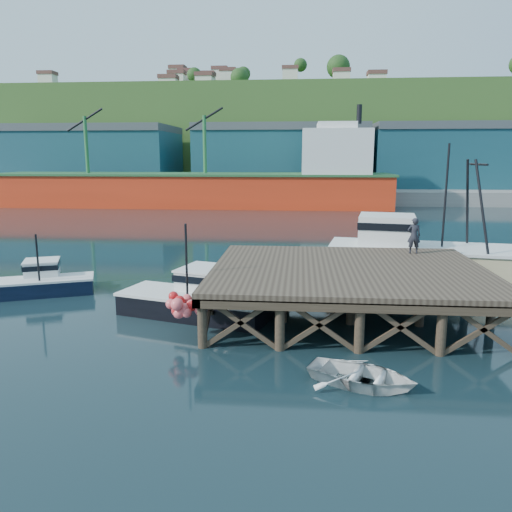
# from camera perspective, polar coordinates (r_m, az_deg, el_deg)

# --- Properties ---
(ground) EXTENTS (300.00, 300.00, 0.00)m
(ground) POSITION_cam_1_polar(r_m,az_deg,el_deg) (23.22, -3.39, -6.11)
(ground) COLOR black
(ground) RESTS_ON ground
(wharf) EXTENTS (12.00, 10.00, 2.62)m
(wharf) POSITION_cam_1_polar(r_m,az_deg,el_deg) (22.40, 10.54, -1.79)
(wharf) COLOR brown
(wharf) RESTS_ON ground
(far_quay) EXTENTS (160.00, 40.00, 2.00)m
(far_quay) POSITION_cam_1_polar(r_m,az_deg,el_deg) (92.16, 2.99, 7.58)
(far_quay) COLOR gray
(far_quay) RESTS_ON ground
(warehouse_left) EXTENTS (32.00, 16.00, 9.00)m
(warehouse_left) POSITION_cam_1_polar(r_m,az_deg,el_deg) (94.98, -19.08, 10.42)
(warehouse_left) COLOR #1A4658
(warehouse_left) RESTS_ON far_quay
(warehouse_mid) EXTENTS (28.00, 16.00, 9.00)m
(warehouse_mid) POSITION_cam_1_polar(r_m,az_deg,el_deg) (86.98, 2.90, 10.99)
(warehouse_mid) COLOR #1A4658
(warehouse_mid) RESTS_ON far_quay
(warehouse_right) EXTENTS (30.00, 16.00, 9.00)m
(warehouse_right) POSITION_cam_1_polar(r_m,az_deg,el_deg) (90.92, 22.47, 10.18)
(warehouse_right) COLOR #1A4658
(warehouse_right) RESTS_ON far_quay
(cargo_ship) EXTENTS (55.50, 10.00, 13.75)m
(cargo_ship) POSITION_cam_1_polar(r_m,az_deg,el_deg) (70.99, -4.57, 8.33)
(cargo_ship) COLOR red
(cargo_ship) RESTS_ON ground
(hillside) EXTENTS (220.00, 50.00, 22.00)m
(hillside) POSITION_cam_1_polar(r_m,az_deg,el_deg) (122.03, 3.57, 13.18)
(hillside) COLOR #2D511E
(hillside) RESTS_ON ground
(boat_navy) EXTENTS (5.44, 3.78, 3.20)m
(boat_navy) POSITION_cam_1_polar(r_m,az_deg,el_deg) (27.95, -23.31, -2.66)
(boat_navy) COLOR black
(boat_navy) RESTS_ON ground
(boat_black) EXTENTS (7.22, 5.98, 4.20)m
(boat_black) POSITION_cam_1_polar(r_m,az_deg,el_deg) (22.50, -6.62, -4.69)
(boat_black) COLOR black
(boat_black) RESTS_ON ground
(trawler) EXTENTS (11.95, 5.95, 7.65)m
(trawler) POSITION_cam_1_polar(r_m,az_deg,el_deg) (29.81, 19.00, 0.31)
(trawler) COLOR beige
(trawler) RESTS_ON ground
(dinghy) EXTENTS (3.99, 3.49, 0.69)m
(dinghy) POSITION_cam_1_polar(r_m,az_deg,el_deg) (16.08, 12.01, -13.17)
(dinghy) COLOR white
(dinghy) RESTS_ON ground
(dockworker) EXTENTS (0.67, 0.44, 1.81)m
(dockworker) POSITION_cam_1_polar(r_m,az_deg,el_deg) (26.34, 17.60, 2.23)
(dockworker) COLOR black
(dockworker) RESTS_ON wharf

